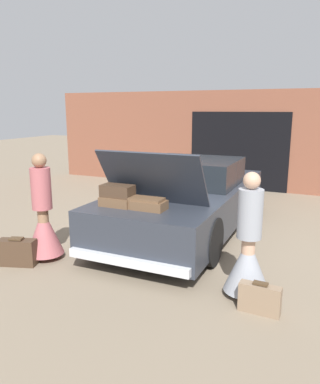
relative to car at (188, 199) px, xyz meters
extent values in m
plane|color=#7F705B|center=(0.00, -0.01, -0.61)|extent=(40.00, 40.00, 0.00)
cube|color=brown|center=(0.00, 4.22, 0.79)|extent=(12.00, 0.12, 2.80)
cube|color=black|center=(0.00, 4.15, 0.49)|extent=(2.80, 0.02, 2.20)
cube|color=#2D333D|center=(0.00, -0.01, -0.09)|extent=(1.91, 4.69, 0.69)
cube|color=#1E2328|center=(0.00, 0.27, 0.49)|extent=(1.68, 1.50, 0.48)
cylinder|color=black|center=(-0.88, 1.45, -0.24)|extent=(0.18, 0.74, 0.74)
cylinder|color=black|center=(0.89, 1.45, -0.24)|extent=(0.18, 0.74, 0.74)
cylinder|color=black|center=(-0.88, -1.42, -0.24)|extent=(0.18, 0.74, 0.74)
cylinder|color=black|center=(0.89, -1.42, -0.24)|extent=(0.18, 0.74, 0.74)
cube|color=silver|center=(0.00, -2.39, -0.33)|extent=(1.81, 0.10, 0.12)
cube|color=#2D333D|center=(0.00, -1.57, 0.66)|extent=(1.62, 0.57, 0.84)
cube|color=brown|center=(-0.46, -1.80, 0.32)|extent=(0.49, 0.32, 0.14)
cube|color=brown|center=(0.06, -1.80, 0.32)|extent=(0.48, 0.30, 0.13)
cube|color=#473323|center=(-0.46, -1.80, 0.48)|extent=(0.48, 0.27, 0.18)
cube|color=brown|center=(0.00, -1.80, 0.34)|extent=(0.52, 0.27, 0.17)
cylinder|color=#997051|center=(-1.55, -2.21, -0.21)|extent=(0.16, 0.16, 0.80)
cone|color=#B25B60|center=(-1.55, -2.21, -0.17)|extent=(0.57, 0.57, 0.72)
cylinder|color=#B25B60|center=(-1.55, -2.21, 0.50)|extent=(0.30, 0.30, 0.63)
sphere|color=#997051|center=(-1.55, -2.21, 0.92)|extent=(0.22, 0.22, 0.22)
cylinder|color=tan|center=(1.55, -2.13, -0.23)|extent=(0.16, 0.16, 0.76)
cone|color=#9399A3|center=(1.55, -2.13, -0.20)|extent=(0.57, 0.57, 0.68)
cylinder|color=#9399A3|center=(1.55, -2.13, 0.45)|extent=(0.30, 0.30, 0.60)
sphere|color=tan|center=(1.55, -2.13, 0.85)|extent=(0.21, 0.21, 0.21)
cube|color=#473323|center=(-1.75, -2.59, -0.42)|extent=(0.59, 0.37, 0.39)
cube|color=#4C3823|center=(-1.75, -2.59, -0.20)|extent=(0.22, 0.18, 0.02)
cube|color=#8C7259|center=(1.78, -2.48, -0.44)|extent=(0.48, 0.16, 0.34)
cube|color=#4C3823|center=(1.78, -2.48, -0.25)|extent=(0.17, 0.09, 0.02)
camera|label=1|loc=(2.33, -6.49, 1.67)|focal=35.00mm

